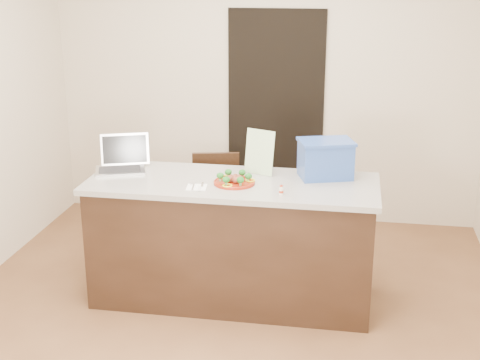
% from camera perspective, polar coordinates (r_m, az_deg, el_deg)
% --- Properties ---
extents(ground, '(4.00, 4.00, 0.00)m').
position_cam_1_polar(ground, '(4.87, -1.17, -11.34)').
color(ground, brown).
rests_on(ground, ground).
extents(room_shell, '(4.00, 4.00, 4.00)m').
position_cam_1_polar(room_shell, '(4.31, -1.31, 7.74)').
color(room_shell, white).
rests_on(room_shell, ground).
extents(doorway, '(0.90, 0.02, 2.00)m').
position_cam_1_polar(doorway, '(6.34, 3.05, 5.38)').
color(doorway, black).
rests_on(doorway, ground).
extents(island, '(2.06, 0.76, 0.92)m').
position_cam_1_polar(island, '(4.89, -0.65, -5.20)').
color(island, black).
rests_on(island, ground).
extents(plate, '(0.29, 0.29, 0.02)m').
position_cam_1_polar(plate, '(4.67, -0.49, -0.18)').
color(plate, maroon).
rests_on(plate, island).
extents(meatballs, '(0.12, 0.12, 0.04)m').
position_cam_1_polar(meatballs, '(4.66, -0.47, 0.15)').
color(meatballs, brown).
rests_on(meatballs, plate).
extents(broccoli, '(0.25, 0.23, 0.04)m').
position_cam_1_polar(broccoli, '(4.65, -0.49, 0.35)').
color(broccoli, '#155118').
rests_on(broccoli, plate).
extents(pepper_rings, '(0.26, 0.26, 0.01)m').
position_cam_1_polar(pepper_rings, '(4.66, -0.49, -0.07)').
color(pepper_rings, yellow).
rests_on(pepper_rings, plate).
extents(napkin, '(0.15, 0.15, 0.01)m').
position_cam_1_polar(napkin, '(4.60, -3.73, -0.62)').
color(napkin, white).
rests_on(napkin, island).
extents(fork, '(0.04, 0.15, 0.00)m').
position_cam_1_polar(fork, '(4.61, -3.95, -0.51)').
color(fork, silver).
rests_on(fork, napkin).
extents(knife, '(0.03, 0.19, 0.01)m').
position_cam_1_polar(knife, '(4.57, -3.41, -0.63)').
color(knife, silver).
rests_on(knife, napkin).
extents(yogurt_bottle, '(0.03, 0.03, 0.06)m').
position_cam_1_polar(yogurt_bottle, '(4.45, 3.54, -0.92)').
color(yogurt_bottle, silver).
rests_on(yogurt_bottle, island).
extents(laptop, '(0.42, 0.39, 0.25)m').
position_cam_1_polar(laptop, '(5.06, -10.00, 1.68)').
color(laptop, '#BBBBC0').
rests_on(laptop, island).
extents(leaflet, '(0.23, 0.13, 0.32)m').
position_cam_1_polar(leaflet, '(4.85, 1.68, 2.39)').
color(leaflet, white).
rests_on(leaflet, island).
extents(blue_box, '(0.44, 0.37, 0.27)m').
position_cam_1_polar(blue_box, '(4.81, 7.31, 1.81)').
color(blue_box, '#2A4B9A').
rests_on(blue_box, island).
extents(chair, '(0.46, 0.47, 0.89)m').
position_cam_1_polar(chair, '(5.58, -2.25, -1.71)').
color(chair, '#311B0E').
rests_on(chair, ground).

